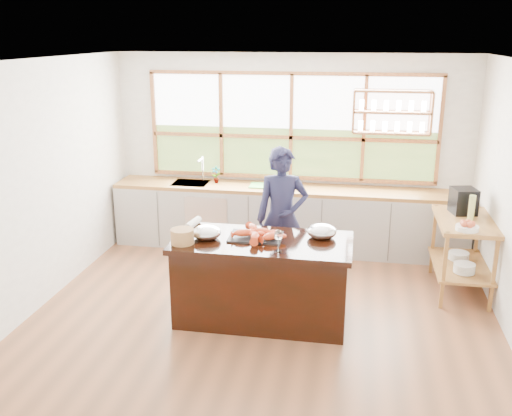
% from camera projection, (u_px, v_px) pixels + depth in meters
% --- Properties ---
extents(ground_plane, '(5.00, 5.00, 0.00)m').
position_uv_depth(ground_plane, '(265.00, 310.00, 6.35)').
color(ground_plane, '#935837').
extents(room_shell, '(5.02, 4.52, 2.71)m').
position_uv_depth(room_shell, '(275.00, 146.00, 6.31)').
color(room_shell, white).
rests_on(room_shell, ground_plane).
extents(back_counter, '(4.90, 0.63, 0.90)m').
position_uv_depth(back_counter, '(286.00, 218.00, 8.04)').
color(back_counter, '#A6A29C').
rests_on(back_counter, ground_plane).
extents(right_shelf_unit, '(0.62, 1.10, 0.90)m').
position_uv_depth(right_shelf_unit, '(463.00, 243.00, 6.64)').
color(right_shelf_unit, '#AC7632').
rests_on(right_shelf_unit, ground_plane).
extents(island, '(1.85, 0.90, 0.90)m').
position_uv_depth(island, '(262.00, 280.00, 6.03)').
color(island, black).
rests_on(island, ground_plane).
extents(cook, '(0.69, 0.52, 1.70)m').
position_uv_depth(cook, '(282.00, 218.00, 6.76)').
color(cook, '#1A1B38').
rests_on(cook, ground_plane).
extents(potted_plant, '(0.14, 0.10, 0.24)m').
position_uv_depth(potted_plant, '(216.00, 175.00, 8.10)').
color(potted_plant, slate).
rests_on(potted_plant, back_counter).
extents(cutting_board, '(0.40, 0.30, 0.01)m').
position_uv_depth(cutting_board, '(264.00, 186.00, 7.96)').
color(cutting_board, '#58B446').
rests_on(cutting_board, back_counter).
extents(espresso_machine, '(0.32, 0.34, 0.30)m').
position_uv_depth(espresso_machine, '(463.00, 201.00, 6.73)').
color(espresso_machine, black).
rests_on(espresso_machine, right_shelf_unit).
extents(wine_bottle, '(0.08, 0.08, 0.29)m').
position_uv_depth(wine_bottle, '(472.00, 208.00, 6.49)').
color(wine_bottle, '#BBC364').
rests_on(wine_bottle, right_shelf_unit).
extents(fruit_bowl, '(0.25, 0.25, 0.11)m').
position_uv_depth(fruit_bowl, '(467.00, 226.00, 6.18)').
color(fruit_bowl, silver).
rests_on(fruit_bowl, right_shelf_unit).
extents(slate_board, '(0.56, 0.42, 0.02)m').
position_uv_depth(slate_board, '(256.00, 237.00, 5.97)').
color(slate_board, black).
rests_on(slate_board, island).
extents(lobster_pile, '(0.52, 0.48, 0.08)m').
position_uv_depth(lobster_pile, '(257.00, 233.00, 5.92)').
color(lobster_pile, orange).
rests_on(lobster_pile, slate_board).
extents(mixing_bowl_left, '(0.31, 0.31, 0.15)m').
position_uv_depth(mixing_bowl_left, '(207.00, 233.00, 5.93)').
color(mixing_bowl_left, silver).
rests_on(mixing_bowl_left, island).
extents(mixing_bowl_right, '(0.31, 0.31, 0.15)m').
position_uv_depth(mixing_bowl_right, '(322.00, 231.00, 5.96)').
color(mixing_bowl_right, silver).
rests_on(mixing_bowl_right, island).
extents(wine_glass, '(0.08, 0.08, 0.22)m').
position_uv_depth(wine_glass, '(278.00, 236.00, 5.55)').
color(wine_glass, white).
rests_on(wine_glass, island).
extents(wicker_basket, '(0.24, 0.24, 0.15)m').
position_uv_depth(wicker_basket, '(182.00, 236.00, 5.78)').
color(wicker_basket, '#B37749').
rests_on(wicker_basket, island).
extents(parchment_roll, '(0.12, 0.31, 0.08)m').
position_uv_depth(parchment_roll, '(193.00, 223.00, 6.29)').
color(parchment_roll, white).
rests_on(parchment_roll, island).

